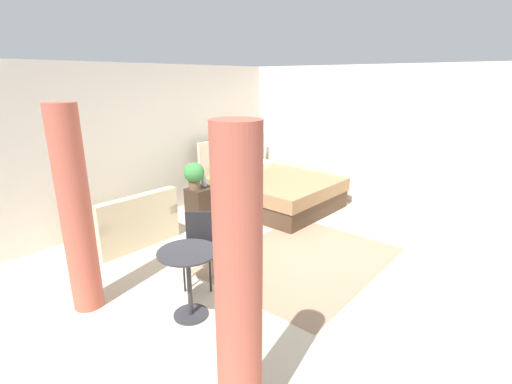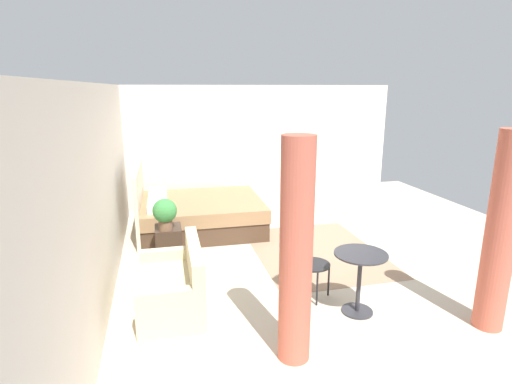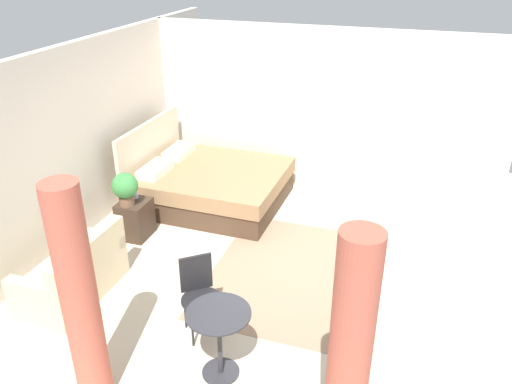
% 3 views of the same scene
% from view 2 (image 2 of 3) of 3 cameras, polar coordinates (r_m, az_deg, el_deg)
% --- Properties ---
extents(ground_plane, '(8.40, 8.77, 0.02)m').
position_cam_2_polar(ground_plane, '(6.64, 6.60, -8.43)').
color(ground_plane, beige).
extents(wall_back, '(8.40, 0.12, 2.61)m').
position_cam_2_polar(wall_back, '(5.90, -20.30, 1.28)').
color(wall_back, silver).
rests_on(wall_back, ground).
extents(wall_right, '(0.12, 5.77, 2.61)m').
position_cam_2_polar(wall_right, '(8.79, 0.77, 6.24)').
color(wall_right, silver).
rests_on(wall_right, ground).
extents(area_rug, '(2.49, 1.91, 0.01)m').
position_cam_2_polar(area_rug, '(6.67, 8.40, -8.25)').
color(area_rug, '#93755B').
rests_on(area_rug, ground).
extents(bed, '(1.89, 2.23, 1.22)m').
position_cam_2_polar(bed, '(7.56, -8.18, -3.01)').
color(bed, '#473323').
rests_on(bed, ground).
extents(couch, '(1.27, 0.75, 0.79)m').
position_cam_2_polar(couch, '(5.03, -11.39, -12.92)').
color(couch, beige).
rests_on(couch, ground).
extents(nightstand, '(0.45, 0.39, 0.54)m').
position_cam_2_polar(nightstand, '(6.32, -12.13, -7.15)').
color(nightstand, '#38281E').
rests_on(nightstand, ground).
extents(potted_plant, '(0.35, 0.35, 0.47)m').
position_cam_2_polar(potted_plant, '(6.05, -12.67, -2.80)').
color(potted_plant, brown).
rests_on(potted_plant, nightstand).
extents(vase, '(0.09, 0.09, 0.18)m').
position_cam_2_polar(vase, '(6.31, -12.71, -3.73)').
color(vase, silver).
rests_on(vase, nightstand).
extents(balcony_table, '(0.61, 0.61, 0.74)m').
position_cam_2_polar(balcony_table, '(4.89, 14.32, -10.80)').
color(balcony_table, '#2D2D33').
rests_on(balcony_table, ground).
extents(cafe_chair_near_window, '(0.61, 0.61, 0.87)m').
position_cam_2_polar(cafe_chair_near_window, '(5.15, 7.15, -9.00)').
color(cafe_chair_near_window, black).
rests_on(cafe_chair_near_window, ground).
extents(curtain_left, '(0.31, 0.31, 2.17)m').
position_cam_2_polar(curtain_left, '(4.96, 31.15, -4.99)').
color(curtain_left, '#C15B47').
rests_on(curtain_left, ground).
extents(curtain_right, '(0.31, 0.31, 2.17)m').
position_cam_2_polar(curtain_right, '(3.78, 5.63, -8.59)').
color(curtain_right, '#C15B47').
rests_on(curtain_right, ground).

